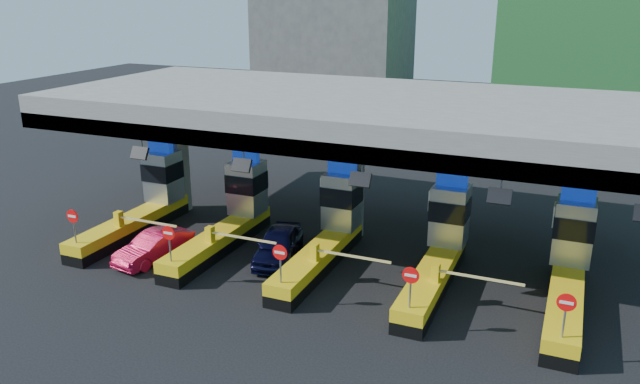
% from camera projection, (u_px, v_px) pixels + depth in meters
% --- Properties ---
extents(ground, '(120.00, 120.00, 0.00)m').
position_uv_depth(ground, '(327.00, 260.00, 27.93)').
color(ground, black).
rests_on(ground, ground).
extents(toll_canopy, '(28.00, 12.09, 7.00)m').
position_uv_depth(toll_canopy, '(351.00, 114.00, 28.54)').
color(toll_canopy, slate).
rests_on(toll_canopy, ground).
extents(toll_lane_far_left, '(4.43, 8.00, 4.16)m').
position_uv_depth(toll_lane_far_left, '(146.00, 201.00, 31.45)').
color(toll_lane_far_left, black).
rests_on(toll_lane_far_left, ground).
extents(toll_lane_left, '(4.43, 8.00, 4.16)m').
position_uv_depth(toll_lane_left, '(232.00, 214.00, 29.59)').
color(toll_lane_left, black).
rests_on(toll_lane_left, ground).
extents(toll_lane_center, '(4.43, 8.00, 4.16)m').
position_uv_depth(toll_lane_center, '(329.00, 229.00, 27.74)').
color(toll_lane_center, black).
rests_on(toll_lane_center, ground).
extents(toll_lane_right, '(4.43, 8.00, 4.16)m').
position_uv_depth(toll_lane_right, '(441.00, 246.00, 25.88)').
color(toll_lane_right, black).
rests_on(toll_lane_right, ground).
extents(toll_lane_far_right, '(4.43, 8.00, 4.16)m').
position_uv_depth(toll_lane_far_right, '(569.00, 266.00, 24.03)').
color(toll_lane_far_right, black).
rests_on(toll_lane_far_right, ground).
extents(bg_building_concrete, '(14.00, 10.00, 18.00)m').
position_uv_depth(bg_building_concrete, '(335.00, 17.00, 61.86)').
color(bg_building_concrete, '#4C4C49').
rests_on(bg_building_concrete, ground).
extents(van, '(2.69, 4.56, 1.46)m').
position_uv_depth(van, '(278.00, 245.00, 27.80)').
color(van, black).
rests_on(van, ground).
extents(red_car, '(2.03, 4.06, 1.28)m').
position_uv_depth(red_car, '(154.00, 247.00, 27.79)').
color(red_car, '#B20D33').
rests_on(red_car, ground).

